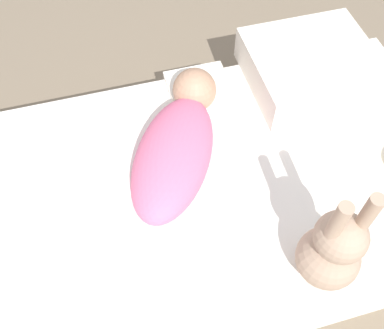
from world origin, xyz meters
TOP-DOWN VIEW (x-y plane):
  - ground_plane at (0.00, 0.00)m, footprint 12.00×12.00m
  - bed_mattress at (0.00, 0.00)m, footprint 1.50×0.84m
  - burp_cloth at (0.07, 0.34)m, footprint 0.20×0.19m
  - swaddled_baby at (-0.07, 0.10)m, footprint 0.39×0.53m
  - pillow at (0.42, 0.29)m, footprint 0.39×0.36m
  - bunny_plush at (0.19, -0.33)m, footprint 0.15×0.15m

SIDE VIEW (x-z plane):
  - ground_plane at x=0.00m, z-range 0.00..0.00m
  - bed_mattress at x=0.00m, z-range 0.00..0.23m
  - burp_cloth at x=0.07m, z-range 0.23..0.25m
  - pillow at x=0.42m, z-range 0.23..0.34m
  - swaddled_baby at x=-0.07m, z-range 0.23..0.36m
  - bunny_plush at x=0.19m, z-range 0.18..0.52m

